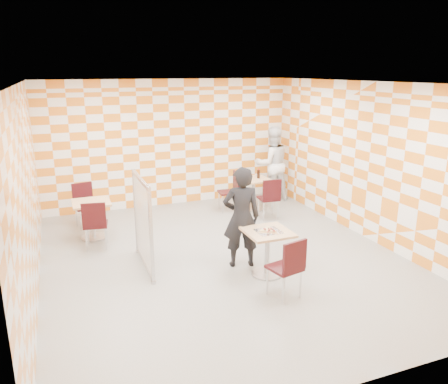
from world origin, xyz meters
The scene contains 15 objects.
room_shell centered at (0.00, 0.54, 1.50)m, with size 7.00×7.00×7.00m.
main_table centered at (0.44, -0.85, 0.51)m, with size 0.70×0.70×0.75m.
second_table centered at (1.68, 2.35, 0.51)m, with size 0.70×0.70×0.75m.
empty_table centered at (-2.02, 1.82, 0.51)m, with size 0.70×0.70×0.75m.
chair_main_front centered at (0.37, -1.66, 0.54)m, with size 0.51×0.51×0.92m.
chair_second_front centered at (1.72, 1.57, 0.54)m, with size 0.46×0.47×0.92m.
chair_second_side centered at (1.17, 2.46, 0.54)m, with size 0.47×0.46×0.92m.
chair_empty_near centered at (-2.02, 1.22, 0.54)m, with size 0.48×0.49×0.92m.
chair_empty_far centered at (-2.11, 2.59, 0.54)m, with size 0.48×0.49×0.92m.
partition centered at (-1.35, 0.15, 0.79)m, with size 0.08×1.38×1.55m.
man_dark centered at (0.19, -0.36, 0.85)m, with size 0.62×0.41×1.71m, color black.
man_white centered at (2.45, 2.93, 0.93)m, with size 0.91×0.71×1.87m, color white.
pizza_on_foil centered at (0.44, -0.86, 0.77)m, with size 0.40×0.40×0.04m.
sport_bottle centered at (1.55, 2.46, 0.84)m, with size 0.06×0.06×0.20m.
soda_bottle centered at (1.80, 2.34, 0.85)m, with size 0.07×0.07×0.23m.
Camera 1 is at (-2.55, -6.61, 3.20)m, focal length 35.00 mm.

